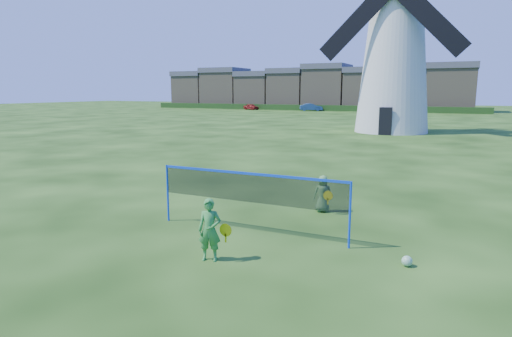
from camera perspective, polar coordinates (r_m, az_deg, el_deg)
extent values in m
plane|color=black|center=(11.56, -1.98, -7.66)|extent=(220.00, 220.00, 0.00)
cube|color=black|center=(36.62, 16.49, 5.92)|extent=(1.01, 0.12, 2.23)
cube|color=black|center=(37.18, 16.96, 12.04)|extent=(0.71, 0.12, 0.91)
cube|color=black|center=(37.93, 17.33, 16.89)|extent=(0.61, 0.12, 0.81)
cube|color=black|center=(38.06, 12.90, 18.06)|extent=(6.02, 0.10, 6.00)
cube|color=black|center=(37.21, 21.72, 17.79)|extent=(6.00, 0.10, 6.02)
cylinder|color=blue|center=(12.17, -11.43, -3.16)|extent=(0.05, 0.05, 1.55)
cylinder|color=blue|center=(10.08, 12.13, -5.97)|extent=(0.05, 0.05, 1.55)
cube|color=black|center=(10.80, -0.80, -2.60)|extent=(5.00, 0.02, 0.70)
cube|color=blue|center=(10.73, -0.81, -0.67)|extent=(5.00, 0.02, 0.06)
imported|color=#388E3B|center=(9.26, -6.06, -7.96)|extent=(0.56, 0.45, 1.33)
cylinder|color=yellow|center=(9.27, -3.98, -8.00)|extent=(0.28, 0.02, 0.28)
cube|color=yellow|center=(9.33, -3.97, -9.00)|extent=(0.03, 0.02, 0.20)
imported|color=#569346|center=(13.00, 8.70, -3.26)|extent=(0.61, 0.48, 1.09)
cylinder|color=yellow|center=(12.73, 9.37, -3.51)|extent=(0.28, 0.02, 0.28)
cube|color=yellow|center=(12.77, 9.34, -4.25)|extent=(0.03, 0.02, 0.20)
sphere|color=green|center=(9.60, 19.07, -11.33)|extent=(0.22, 0.22, 0.22)
cube|color=#8D7B5E|center=(97.82, -7.98, 9.86)|extent=(6.77, 8.00, 6.52)
cube|color=#4C4C54|center=(97.88, -8.03, 12.06)|extent=(7.07, 8.40, 1.00)
cube|color=#8D7B5E|center=(93.87, -4.06, 10.11)|extent=(7.77, 8.00, 7.13)
cube|color=#4C4C54|center=(93.96, -4.09, 12.59)|extent=(8.07, 8.40, 1.00)
cube|color=#8D7B5E|center=(90.40, 0.18, 9.87)|extent=(6.74, 8.00, 6.27)
cube|color=#4C4C54|center=(90.46, 0.18, 12.17)|extent=(7.04, 8.40, 1.00)
cube|color=#8D7B5E|center=(87.63, 4.42, 9.98)|extent=(6.75, 8.00, 6.73)
cube|color=#4C4C54|center=(87.71, 4.45, 12.50)|extent=(7.05, 8.40, 1.00)
cube|color=#8D7B5E|center=(85.24, 9.16, 10.10)|extent=(7.53, 8.00, 7.40)
cube|color=#4C4C54|center=(85.35, 9.24, 12.92)|extent=(7.83, 8.40, 1.00)
cube|color=#8D7B5E|center=(83.48, 13.99, 9.67)|extent=(6.35, 8.00, 6.62)
cube|color=#4C4C54|center=(83.56, 14.11, 12.28)|extent=(6.65, 8.40, 1.00)
cube|color=#8D7B5E|center=(82.37, 18.75, 9.48)|extent=(6.83, 8.00, 6.74)
cube|color=#4C4C54|center=(82.45, 18.91, 12.16)|extent=(7.13, 8.40, 1.00)
cube|color=#8D7B5E|center=(81.80, 24.07, 9.26)|extent=(7.64, 8.00, 7.07)
cube|color=#4C4C54|center=(81.90, 24.27, 12.07)|extent=(7.94, 8.40, 1.00)
cube|color=#193814|center=(80.51, 5.82, 7.91)|extent=(62.00, 0.80, 1.00)
imported|color=maroon|center=(82.46, -0.64, 8.05)|extent=(3.50, 2.41, 1.11)
imported|color=navy|center=(78.27, 7.18, 7.93)|extent=(4.20, 2.74, 1.31)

